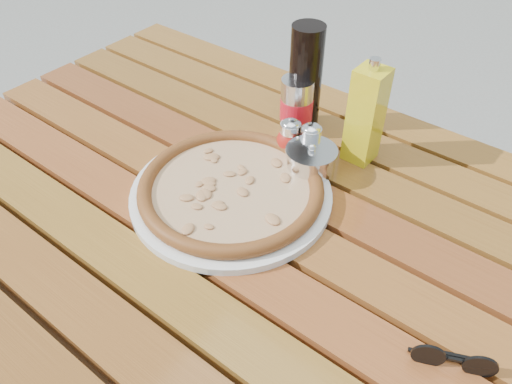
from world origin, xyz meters
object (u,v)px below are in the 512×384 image
Objects in this scene: oregano_shaker at (310,143)px; dark_bottle at (305,79)px; pizza at (231,187)px; table at (249,240)px; plate at (231,194)px; sunglasses at (453,360)px; soda_can at (297,107)px; pepper_shaker at (290,138)px; olive_oil_cruet at (366,115)px; parmesan_tin at (311,162)px.

dark_bottle is (-0.08, 0.09, 0.07)m from oregano_shaker.
pizza is 4.20× the size of oregano_shaker.
pizza is 0.19m from oregano_shaker.
plate reaches higher than table.
sunglasses is (0.39, -0.07, 0.09)m from table.
dark_bottle reaches higher than oregano_shaker.
plate is 3.00× the size of soda_can.
soda_can is (-0.03, 0.24, 0.04)m from pizza.
pepper_shaker is 0.37× the size of dark_bottle.
pepper_shaker is 1.00× the size of oregano_shaker.
plate is 3.38× the size of sunglasses.
pizza is at bearing 71.57° from plate.
olive_oil_cruet is at bearing 1.12° from soda_can.
soda_can is at bearing 116.49° from pepper_shaker.
pizza is (0.00, 0.00, 0.02)m from plate.
oregano_shaker is 0.14m from dark_bottle.
parmesan_tin is at bearing 78.73° from table.
oregano_shaker is at bearing -137.96° from olive_oil_cruet.
pepper_shaker is 0.15m from olive_oil_cruet.
table is 0.21m from pepper_shaker.
pepper_shaker is at bearing 126.76° from sunglasses.
pizza is 4.20× the size of pepper_shaker.
soda_can reaches higher than pizza.
pizza is 0.25m from soda_can.
soda_can is at bearing 96.38° from plate.
plate is 1.05× the size of pizza.
plate is at bearing -119.01° from parmesan_tin.
soda_can is at bearing 140.36° from oregano_shaker.
oregano_shaker is 0.46m from sunglasses.
dark_bottle reaches higher than soda_can.
olive_oil_cruet is at bearing 66.39° from parmesan_tin.
sunglasses is at bearing -29.62° from pepper_shaker.
olive_oil_cruet is (0.15, -0.02, -0.01)m from dark_bottle.
pepper_shaker reaches higher than pizza.
oregano_shaker reaches higher than parmesan_tin.
parmesan_tin reaches higher than table.
sunglasses is at bearing -9.79° from table.
dark_bottle is at bearing 105.13° from table.
parmesan_tin is (0.07, -0.03, -0.01)m from pepper_shaker.
pepper_shaker is at bearing -69.62° from dark_bottle.
sunglasses is (0.46, -0.32, -0.04)m from soda_can.
pepper_shaker is (-0.04, 0.18, 0.11)m from table.
sunglasses is (0.31, -0.32, -0.08)m from olive_oil_cruet.
olive_oil_cruet is at bearing 34.52° from pepper_shaker.
table is 0.32m from olive_oil_cruet.
soda_can reaches higher than parmesan_tin.
oregano_shaker reaches higher than table.
parmesan_tin is at bearing 125.63° from sunglasses.
dark_bottle is at bearing 128.81° from parmesan_tin.
plate is 4.39× the size of oregano_shaker.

